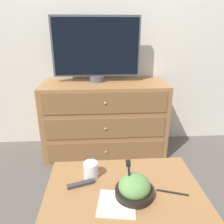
# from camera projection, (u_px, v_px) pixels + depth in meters

# --- Properties ---
(ground_plane) EXTENTS (12.00, 12.00, 0.00)m
(ground_plane) POSITION_uv_depth(u_px,v_px,m) (112.00, 139.00, 2.72)
(ground_plane) COLOR #56514C
(wall_back) EXTENTS (12.00, 0.05, 2.60)m
(wall_back) POSITION_uv_depth(u_px,v_px,m) (112.00, 27.00, 2.28)
(wall_back) COLOR silver
(wall_back) RESTS_ON ground_plane
(dresser) EXTENTS (1.26, 0.50, 0.77)m
(dresser) POSITION_uv_depth(u_px,v_px,m) (105.00, 119.00, 2.32)
(dresser) COLOR #9E6B3D
(dresser) RESTS_ON ground_plane
(tv) EXTENTS (0.87, 0.15, 0.63)m
(tv) POSITION_uv_depth(u_px,v_px,m) (96.00, 48.00, 2.14)
(tv) COLOR #515156
(tv) RESTS_ON dresser
(coffee_table) EXTENTS (0.83, 0.54, 0.48)m
(coffee_table) POSITION_uv_depth(u_px,v_px,m) (123.00, 199.00, 1.20)
(coffee_table) COLOR #9E6B3D
(coffee_table) RESTS_ON ground_plane
(takeout_bowl) EXTENTS (0.20, 0.20, 0.18)m
(takeout_bowl) POSITION_uv_depth(u_px,v_px,m) (134.00, 188.00, 1.10)
(takeout_bowl) COLOR black
(takeout_bowl) RESTS_ON coffee_table
(drink_cup) EXTENTS (0.08, 0.08, 0.09)m
(drink_cup) POSITION_uv_depth(u_px,v_px,m) (91.00, 171.00, 1.25)
(drink_cup) COLOR beige
(drink_cup) RESTS_ON coffee_table
(napkin) EXTENTS (0.21, 0.21, 0.00)m
(napkin) POSITION_uv_depth(u_px,v_px,m) (117.00, 204.00, 1.06)
(napkin) COLOR white
(napkin) RESTS_ON coffee_table
(knife) EXTENTS (0.16, 0.06, 0.01)m
(knife) POSITION_uv_depth(u_px,v_px,m) (172.00, 192.00, 1.13)
(knife) COLOR black
(knife) RESTS_ON coffee_table
(remote_control) EXTENTS (0.15, 0.07, 0.02)m
(remote_control) POSITION_uv_depth(u_px,v_px,m) (81.00, 184.00, 1.19)
(remote_control) COLOR #38383D
(remote_control) RESTS_ON coffee_table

